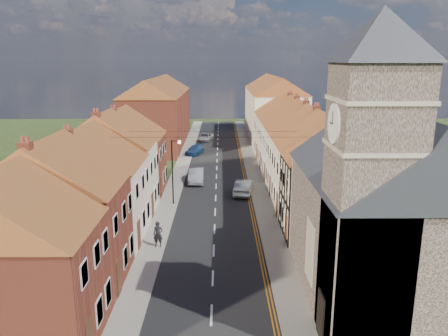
{
  "coord_description": "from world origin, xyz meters",
  "views": [
    {
      "loc": [
        0.52,
        -18.45,
        13.13
      ],
      "look_at": [
        0.8,
        20.07,
        3.5
      ],
      "focal_mm": 35.0,
      "sensor_mm": 36.0,
      "label": 1
    }
  ],
  "objects_px": {
    "car_far": "(195,150)",
    "car_distant": "(205,137)",
    "car_mid": "(196,175)",
    "pedestrian_left": "(158,234)",
    "church": "(389,201)",
    "car_mid_b": "(244,187)",
    "lamppost": "(173,168)"
  },
  "relations": [
    {
      "from": "car_far",
      "to": "car_distant",
      "type": "bearing_deg",
      "value": 100.99
    },
    {
      "from": "car_mid",
      "to": "pedestrian_left",
      "type": "bearing_deg",
      "value": -96.86
    },
    {
      "from": "church",
      "to": "car_mid_b",
      "type": "distance_m",
      "value": 21.64
    },
    {
      "from": "church",
      "to": "car_far",
      "type": "xyz_separation_m",
      "value": [
        -12.56,
        38.79,
        -5.25
      ]
    },
    {
      "from": "church",
      "to": "pedestrian_left",
      "type": "relative_size",
      "value": 8.14
    },
    {
      "from": "car_mid",
      "to": "car_distant",
      "type": "distance_m",
      "value": 24.88
    },
    {
      "from": "lamppost",
      "to": "pedestrian_left",
      "type": "relative_size",
      "value": 3.21
    },
    {
      "from": "church",
      "to": "pedestrian_left",
      "type": "bearing_deg",
      "value": 151.77
    },
    {
      "from": "car_far",
      "to": "pedestrian_left",
      "type": "relative_size",
      "value": 2.3
    },
    {
      "from": "car_mid",
      "to": "car_mid_b",
      "type": "relative_size",
      "value": 1.0
    },
    {
      "from": "church",
      "to": "car_mid",
      "type": "bearing_deg",
      "value": 115.29
    },
    {
      "from": "car_mid",
      "to": "pedestrian_left",
      "type": "distance_m",
      "value": 17.42
    },
    {
      "from": "car_mid_b",
      "to": "lamppost",
      "type": "bearing_deg",
      "value": 37.03
    },
    {
      "from": "car_mid_b",
      "to": "car_mid",
      "type": "bearing_deg",
      "value": -31.27
    },
    {
      "from": "church",
      "to": "car_mid_b",
      "type": "height_order",
      "value": "church"
    },
    {
      "from": "car_distant",
      "to": "car_far",
      "type": "bearing_deg",
      "value": -84.32
    },
    {
      "from": "church",
      "to": "lamppost",
      "type": "xyz_separation_m",
      "value": [
        -13.17,
        16.68,
        -2.34
      ]
    },
    {
      "from": "church",
      "to": "lamppost",
      "type": "bearing_deg",
      "value": 128.3
    },
    {
      "from": "lamppost",
      "to": "pedestrian_left",
      "type": "distance_m",
      "value": 9.85
    },
    {
      "from": "car_mid",
      "to": "car_mid_b",
      "type": "distance_m",
      "value": 6.75
    },
    {
      "from": "church",
      "to": "car_distant",
      "type": "xyz_separation_m",
      "value": [
        -11.41,
        49.36,
        -5.26
      ]
    },
    {
      "from": "lamppost",
      "to": "car_mid_b",
      "type": "bearing_deg",
      "value": 26.46
    },
    {
      "from": "pedestrian_left",
      "to": "car_mid",
      "type": "bearing_deg",
      "value": 84.37
    },
    {
      "from": "car_far",
      "to": "pedestrian_left",
      "type": "xyz_separation_m",
      "value": [
        -0.76,
        -31.64,
        0.43
      ]
    },
    {
      "from": "car_far",
      "to": "church",
      "type": "bearing_deg",
      "value": -54.86
    },
    {
      "from": "church",
      "to": "pedestrian_left",
      "type": "xyz_separation_m",
      "value": [
        -13.32,
        7.15,
        -4.82
      ]
    },
    {
      "from": "pedestrian_left",
      "to": "lamppost",
      "type": "bearing_deg",
      "value": 89.28
    },
    {
      "from": "lamppost",
      "to": "car_distant",
      "type": "relative_size",
      "value": 1.35
    },
    {
      "from": "car_distant",
      "to": "pedestrian_left",
      "type": "xyz_separation_m",
      "value": [
        -1.91,
        -42.21,
        0.43
      ]
    },
    {
      "from": "church",
      "to": "lamppost",
      "type": "relative_size",
      "value": 2.53
    },
    {
      "from": "car_mid",
      "to": "car_far",
      "type": "bearing_deg",
      "value": 92.89
    },
    {
      "from": "car_mid",
      "to": "car_mid_b",
      "type": "height_order",
      "value": "same"
    }
  ]
}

